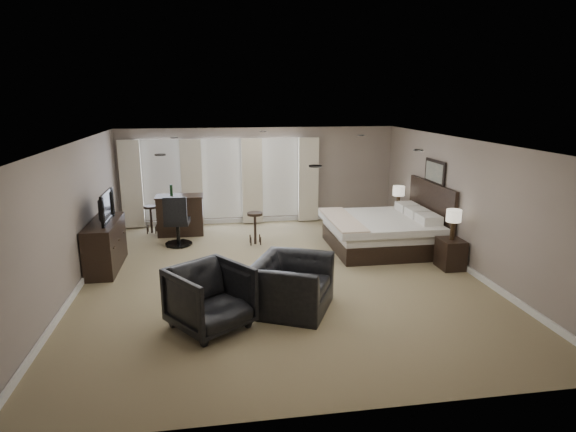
{
  "coord_description": "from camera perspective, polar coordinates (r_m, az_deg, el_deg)",
  "views": [
    {
      "loc": [
        -1.25,
        -8.75,
        3.42
      ],
      "look_at": [
        0.2,
        0.4,
        1.1
      ],
      "focal_mm": 30.0,
      "sensor_mm": 36.0,
      "label": 1
    }
  ],
  "objects": [
    {
      "name": "room",
      "position": [
        9.09,
        -0.85,
        0.57
      ],
      "size": [
        7.6,
        8.6,
        2.64
      ],
      "color": "#877856",
      "rests_on": "ground"
    },
    {
      "name": "window_bay",
      "position": [
        13.05,
        -7.8,
        4.14
      ],
      "size": [
        5.25,
        0.2,
        2.3
      ],
      "color": "silver",
      "rests_on": "room"
    },
    {
      "name": "bed",
      "position": [
        11.13,
        11.41,
        -0.08
      ],
      "size": [
        2.37,
        2.26,
        1.51
      ],
      "primitive_type": "cube",
      "color": "silver",
      "rests_on": "ground"
    },
    {
      "name": "nightstand_near",
      "position": [
        10.34,
        18.71,
        -4.26
      ],
      "size": [
        0.45,
        0.55,
        0.61
      ],
      "primitive_type": "cube",
      "color": "black",
      "rests_on": "ground"
    },
    {
      "name": "nightstand_far",
      "position": [
        12.87,
        12.8,
        -0.46
      ],
      "size": [
        0.41,
        0.5,
        0.54
      ],
      "primitive_type": "cube",
      "color": "black",
      "rests_on": "ground"
    },
    {
      "name": "lamp_near",
      "position": [
        10.17,
        18.98,
        -0.98
      ],
      "size": [
        0.3,
        0.3,
        0.62
      ],
      "primitive_type": "cube",
      "color": "beige",
      "rests_on": "nightstand_near"
    },
    {
      "name": "lamp_far",
      "position": [
        12.74,
        12.95,
        2.09
      ],
      "size": [
        0.3,
        0.3,
        0.63
      ],
      "primitive_type": "cube",
      "color": "beige",
      "rests_on": "nightstand_far"
    },
    {
      "name": "wall_art",
      "position": [
        11.38,
        16.97,
        5.0
      ],
      "size": [
        0.04,
        0.96,
        0.56
      ],
      "primitive_type": "cube",
      "color": "slate",
      "rests_on": "room"
    },
    {
      "name": "dresser",
      "position": [
        10.42,
        -20.83,
        -3.24
      ],
      "size": [
        0.54,
        1.68,
        0.98
      ],
      "primitive_type": "cube",
      "color": "black",
      "rests_on": "ground"
    },
    {
      "name": "tv",
      "position": [
        10.27,
        -21.1,
        -0.27
      ],
      "size": [
        0.61,
        1.06,
        0.14
      ],
      "primitive_type": "imported",
      "rotation": [
        0.0,
        0.0,
        1.57
      ],
      "color": "black",
      "rests_on": "dresser"
    },
    {
      "name": "armchair_near",
      "position": [
        7.87,
        0.47,
        -7.16
      ],
      "size": [
        1.34,
        1.55,
        1.15
      ],
      "primitive_type": "imported",
      "rotation": [
        0.0,
        0.0,
        1.12
      ],
      "color": "black",
      "rests_on": "ground"
    },
    {
      "name": "armchair_far",
      "position": [
        7.36,
        -9.22,
        -9.2
      ],
      "size": [
        1.41,
        1.4,
        1.07
      ],
      "primitive_type": "imported",
      "rotation": [
        0.0,
        0.0,
        0.62
      ],
      "color": "black",
      "rests_on": "ground"
    },
    {
      "name": "bar_counter",
      "position": [
        12.4,
        -12.64,
        0.12
      ],
      "size": [
        1.17,
        0.61,
        1.02
      ],
      "primitive_type": "cube",
      "color": "black",
      "rests_on": "ground"
    },
    {
      "name": "bar_stool_left",
      "position": [
        12.77,
        -15.9,
        -0.38
      ],
      "size": [
        0.43,
        0.43,
        0.71
      ],
      "primitive_type": "cube",
      "rotation": [
        0.0,
        0.0,
        -0.35
      ],
      "color": "black",
      "rests_on": "ground"
    },
    {
      "name": "bar_stool_right",
      "position": [
        11.36,
        -3.91,
        -1.48
      ],
      "size": [
        0.38,
        0.38,
        0.77
      ],
      "primitive_type": "cube",
      "rotation": [
        0.0,
        0.0,
        0.04
      ],
      "color": "black",
      "rests_on": "ground"
    },
    {
      "name": "desk_chair",
      "position": [
        11.48,
        -12.98,
        -0.5
      ],
      "size": [
        0.66,
        0.66,
        1.21
      ],
      "primitive_type": "cube",
      "rotation": [
        0.0,
        0.0,
        3.07
      ],
      "color": "black",
      "rests_on": "ground"
    }
  ]
}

